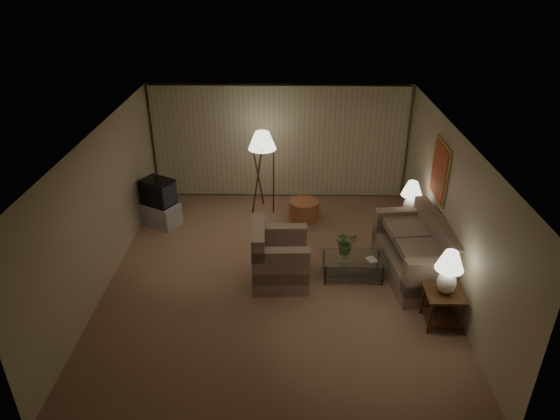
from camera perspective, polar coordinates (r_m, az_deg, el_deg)
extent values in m
plane|color=brown|center=(9.29, -0.44, -7.39)|extent=(7.00, 7.00, 0.00)
cube|color=#BEAF92|center=(11.80, -0.06, 7.87)|extent=(6.00, 0.04, 2.70)
cube|color=#BEAF92|center=(9.16, -19.58, 0.16)|extent=(0.04, 7.00, 2.70)
cube|color=#BEAF92|center=(9.03, 18.93, -0.13)|extent=(0.04, 7.00, 2.70)
cube|color=white|center=(8.05, -0.50, 8.57)|extent=(6.00, 7.00, 0.04)
cube|color=#BCAE92|center=(11.73, -0.07, 7.74)|extent=(5.85, 0.12, 2.65)
cube|color=gold|center=(9.55, 17.84, 4.23)|extent=(0.03, 0.90, 1.10)
cube|color=#AA2C1F|center=(9.54, 17.69, 4.23)|extent=(0.02, 0.80, 1.00)
cube|color=gray|center=(9.48, 14.93, -5.96)|extent=(2.22, 1.45, 0.46)
cube|color=gray|center=(9.04, 0.04, -6.73)|extent=(1.10, 1.05, 0.46)
cube|color=#38230F|center=(8.27, 18.26, -9.04)|extent=(0.58, 0.58, 0.04)
cube|color=#38230F|center=(8.54, 17.81, -11.53)|extent=(0.49, 0.49, 0.02)
cylinder|color=#38230F|center=(8.19, 16.76, -11.79)|extent=(0.05, 0.05, 0.56)
cylinder|color=#38230F|center=(8.56, 15.98, -9.77)|extent=(0.05, 0.05, 0.56)
cylinder|color=#38230F|center=(8.34, 20.01, -11.61)|extent=(0.05, 0.05, 0.56)
cylinder|color=#38230F|center=(8.69, 19.09, -9.64)|extent=(0.05, 0.05, 0.56)
cube|color=#38230F|center=(10.39, 14.50, -0.55)|extent=(0.47, 0.39, 0.04)
cube|color=#38230F|center=(10.61, 14.21, -2.75)|extent=(0.40, 0.33, 0.02)
cylinder|color=#38230F|center=(10.36, 13.49, -2.39)|extent=(0.05, 0.05, 0.56)
cylinder|color=#38230F|center=(10.61, 13.19, -1.61)|extent=(0.05, 0.05, 0.56)
cylinder|color=#38230F|center=(10.45, 15.45, -2.39)|extent=(0.05, 0.05, 0.56)
cylinder|color=#38230F|center=(10.70, 15.11, -1.61)|extent=(0.05, 0.05, 0.56)
ellipsoid|color=white|center=(8.15, 18.48, -7.86)|extent=(0.30, 0.30, 0.38)
cylinder|color=white|center=(8.02, 18.72, -6.50)|extent=(0.03, 0.03, 0.09)
cone|color=white|center=(7.93, 18.91, -5.46)|extent=(0.43, 0.43, 0.30)
ellipsoid|color=white|center=(10.30, 14.63, 0.44)|extent=(0.29, 0.29, 0.36)
cylinder|color=white|center=(10.20, 14.77, 1.55)|extent=(0.03, 0.03, 0.08)
cone|color=white|center=(10.13, 14.89, 2.40)|extent=(0.42, 0.42, 0.29)
cube|color=silver|center=(9.10, 8.35, -5.46)|extent=(1.15, 0.63, 0.02)
cube|color=silver|center=(9.27, 8.23, -7.06)|extent=(1.07, 0.55, 0.01)
cylinder|color=#392A17|center=(8.96, 5.21, -7.43)|extent=(0.04, 0.04, 0.40)
cylinder|color=#392A17|center=(9.36, 5.01, -5.73)|extent=(0.04, 0.04, 0.40)
cylinder|color=#392A17|center=(9.09, 11.63, -7.37)|extent=(0.04, 0.04, 0.40)
cylinder|color=#392A17|center=(9.49, 11.15, -5.69)|extent=(0.04, 0.04, 0.40)
cube|color=#A8A9AB|center=(11.11, -13.47, -0.44)|extent=(1.22, 1.17, 0.50)
cube|color=black|center=(10.88, -13.77, 2.02)|extent=(1.04, 1.01, 0.56)
cylinder|color=#38230F|center=(10.93, -2.03, 6.88)|extent=(0.04, 0.04, 0.27)
cone|color=white|center=(10.86, -2.05, 7.95)|extent=(0.61, 0.61, 0.38)
cylinder|color=#B3673C|center=(11.05, 2.72, 0.00)|extent=(0.74, 0.74, 0.43)
imported|color=white|center=(9.03, 7.44, -5.00)|extent=(0.20, 0.20, 0.16)
imported|color=#487333|center=(8.87, 7.56, -3.36)|extent=(0.47, 0.43, 0.44)
imported|color=olive|center=(9.04, 10.01, -5.72)|extent=(0.23, 0.25, 0.02)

